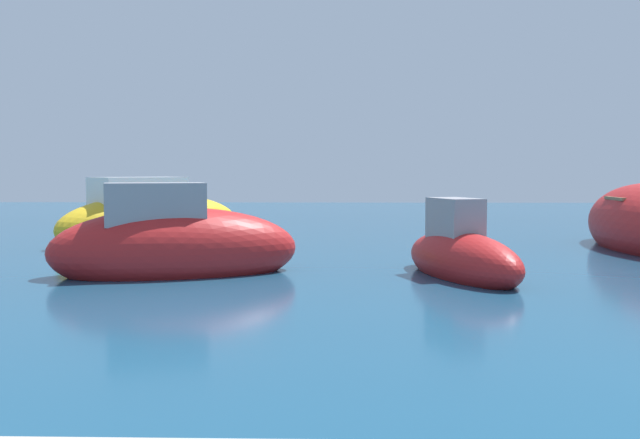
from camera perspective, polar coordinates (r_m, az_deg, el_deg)
The scene contains 3 objects.
moored_boat_0 at distance 13.71m, azimuth -11.99°, elevation -2.13°, with size 5.13×3.22×2.16m.
moored_boat_2 at distance 13.38m, azimuth 11.60°, elevation -2.96°, with size 2.36×3.94×1.74m.
moored_boat_4 at distance 20.05m, azimuth -13.70°, elevation -0.18°, with size 5.33×5.79×2.25m.
Camera 1 is at (-5.67, -5.71, 1.97)m, focal length 38.69 mm.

